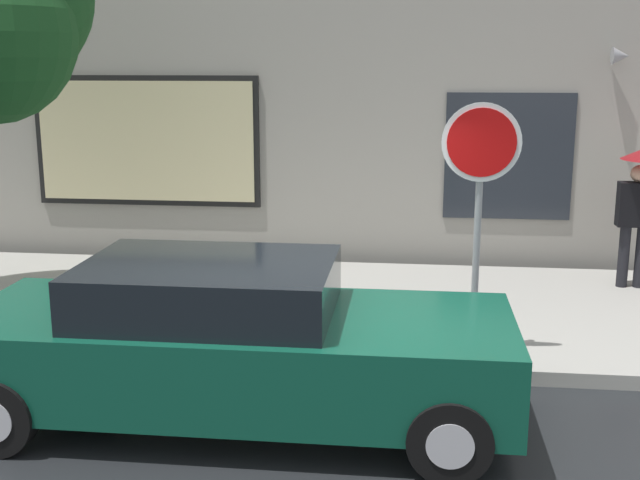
{
  "coord_description": "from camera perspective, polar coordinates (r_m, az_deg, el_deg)",
  "views": [
    {
      "loc": [
        0.7,
        -6.31,
        3.04
      ],
      "look_at": [
        -0.24,
        1.8,
        1.2
      ],
      "focal_mm": 44.82,
      "sensor_mm": 36.0,
      "label": 1
    }
  ],
  "objects": [
    {
      "name": "fire_hydrant",
      "position": [
        9.01,
        -15.84,
        -4.03
      ],
      "size": [
        0.3,
        0.44,
        0.76
      ],
      "color": "white",
      "rests_on": "sidewalk"
    },
    {
      "name": "sidewalk",
      "position": [
        9.8,
        2.25,
        -4.92
      ],
      "size": [
        20.0,
        4.0,
        0.15
      ],
      "primitive_type": "cube",
      "color": "#A3A099",
      "rests_on": "ground"
    },
    {
      "name": "stop_sign",
      "position": [
        7.88,
        11.34,
        4.27
      ],
      "size": [
        0.76,
        0.1,
        2.51
      ],
      "color": "gray",
      "rests_on": "sidewalk"
    },
    {
      "name": "parked_car",
      "position": [
        6.85,
        -6.26,
        -7.35
      ],
      "size": [
        4.61,
        1.82,
        1.41
      ],
      "color": "#0F4C38",
      "rests_on": "ground"
    },
    {
      "name": "building_facade",
      "position": [
        11.84,
        3.23,
        14.81
      ],
      "size": [
        20.0,
        0.67,
        7.0
      ],
      "color": "#9E998E",
      "rests_on": "ground"
    },
    {
      "name": "ground_plane",
      "position": [
        7.04,
        0.29,
        -12.88
      ],
      "size": [
        60.0,
        60.0,
        0.0
      ],
      "primitive_type": "plane",
      "color": "black"
    }
  ]
}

